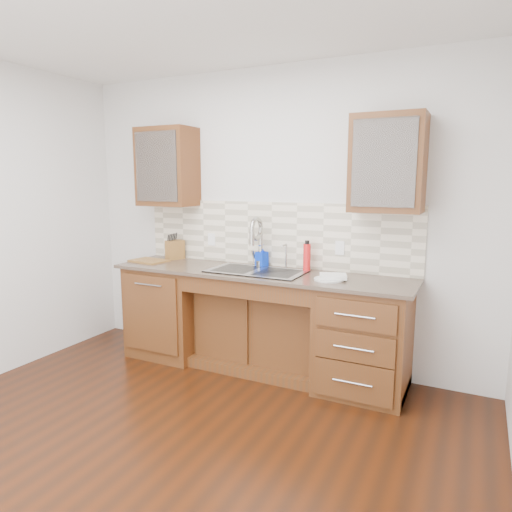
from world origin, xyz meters
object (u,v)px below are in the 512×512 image
at_px(knife_block, 175,250).
at_px(cutting_board, 149,261).
at_px(plate, 329,279).
at_px(water_bottle, 307,258).
at_px(soap_bottle, 262,256).

relative_size(knife_block, cutting_board, 0.54).
bearing_deg(plate, water_bottle, 137.41).
bearing_deg(water_bottle, cutting_board, -171.74).
bearing_deg(cutting_board, knife_block, 57.10).
bearing_deg(water_bottle, plate, -42.59).
xyz_separation_m(plate, cutting_board, (-1.84, 0.03, 0.00)).
bearing_deg(cutting_board, water_bottle, 8.26).
relative_size(water_bottle, knife_block, 1.27).
height_order(soap_bottle, cutting_board, soap_bottle).
bearing_deg(knife_block, water_bottle, 21.72).
height_order(soap_bottle, water_bottle, water_bottle).
relative_size(water_bottle, cutting_board, 0.69).
xyz_separation_m(soap_bottle, water_bottle, (0.45, -0.02, 0.02)).
xyz_separation_m(water_bottle, cutting_board, (-1.56, -0.23, -0.11)).
height_order(plate, knife_block, knife_block).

